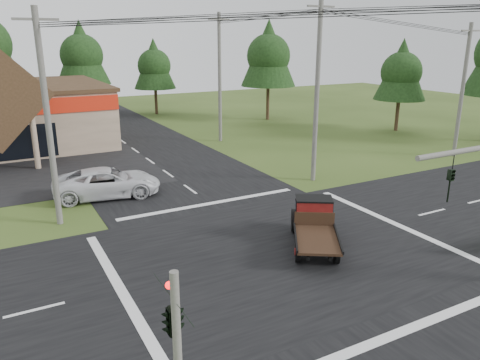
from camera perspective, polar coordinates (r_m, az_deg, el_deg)
ground at (r=21.13m, az=4.49°, el=-8.62°), size 120.00×120.00×0.00m
road_ns at (r=21.12m, az=4.49°, el=-8.59°), size 12.00×120.00×0.02m
road_ew at (r=21.12m, az=4.49°, el=-8.59°), size 120.00×12.00×0.02m
traffic_signal_corner at (r=10.68m, az=-8.22°, el=-14.75°), size 0.53×2.48×4.40m
utility_pole_nw at (r=24.34m, az=-22.40°, el=6.91°), size 2.00×0.30×10.50m
utility_pole_ne at (r=30.40m, az=9.37°, el=10.68°), size 2.00×0.30×11.50m
utility_pole_far at (r=40.52m, az=25.48°, el=9.88°), size 2.00×0.30×10.20m
utility_pole_n at (r=42.32m, az=-2.49°, el=12.40°), size 2.00×0.30×11.20m
tree_row_d at (r=58.89m, az=-18.77°, el=14.43°), size 6.16×6.16×11.11m
tree_row_e at (r=58.98m, az=-10.42°, el=13.72°), size 5.04×5.04×9.09m
tree_side_ne at (r=54.07m, az=3.50°, el=15.12°), size 6.16×6.16×11.11m
tree_side_e_near at (r=49.91m, az=19.09°, el=12.55°), size 5.04×5.04×9.09m
antique_flatbed_truck at (r=21.24m, az=9.13°, el=-5.59°), size 4.26×5.20×2.07m
white_pickup at (r=28.86m, az=-15.88°, el=-0.30°), size 6.58×3.86×1.72m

